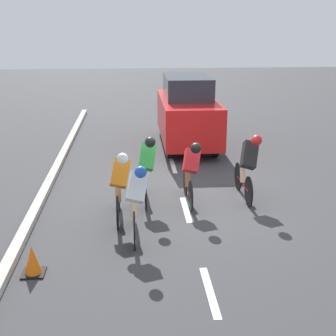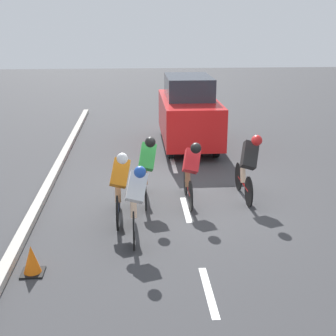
{
  "view_description": "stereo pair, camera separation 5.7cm",
  "coord_description": "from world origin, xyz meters",
  "views": [
    {
      "loc": [
        1.1,
        10.07,
        3.91
      ],
      "look_at": [
        0.39,
        0.79,
        0.95
      ],
      "focal_mm": 50.0,
      "sensor_mm": 36.0,
      "label": 1
    },
    {
      "loc": [
        1.04,
        10.07,
        3.91
      ],
      "look_at": [
        0.39,
        0.79,
        0.95
      ],
      "focal_mm": 50.0,
      "sensor_mm": 36.0,
      "label": 2
    }
  ],
  "objects": [
    {
      "name": "traffic_cone",
      "position": [
        2.75,
        3.26,
        0.24
      ],
      "size": [
        0.36,
        0.36,
        0.49
      ],
      "color": "black",
      "rests_on": "ground"
    },
    {
      "name": "cyclist_green",
      "position": [
        0.82,
        0.29,
        0.82
      ],
      "size": [
        0.43,
        1.76,
        1.56
      ],
      "color": "black",
      "rests_on": "ground"
    },
    {
      "name": "lane_stripe_far",
      "position": [
        0.0,
        -2.41,
        0.0
      ],
      "size": [
        0.12,
        1.4,
        0.01
      ],
      "primitive_type": "cube",
      "color": "white",
      "rests_on": "ground"
    },
    {
      "name": "curb",
      "position": [
        3.2,
        0.79,
        0.07
      ],
      "size": [
        0.2,
        22.55,
        0.14
      ],
      "primitive_type": "cube",
      "color": "#B7B2A8",
      "rests_on": "ground"
    },
    {
      "name": "lane_stripe_near",
      "position": [
        0.0,
        3.99,
        0.0
      ],
      "size": [
        0.12,
        1.4,
        0.01
      ],
      "primitive_type": "cube",
      "color": "white",
      "rests_on": "ground"
    },
    {
      "name": "cyclist_black",
      "position": [
        -1.44,
        0.25,
        0.83
      ],
      "size": [
        0.48,
        1.72,
        1.55
      ],
      "color": "black",
      "rests_on": "ground"
    },
    {
      "name": "support_car",
      "position": [
        -0.65,
        -4.53,
        1.11
      ],
      "size": [
        1.7,
        4.14,
        2.22
      ],
      "color": "black",
      "rests_on": "ground"
    },
    {
      "name": "cyclist_white",
      "position": [
        1.07,
        2.09,
        0.77
      ],
      "size": [
        0.44,
        1.7,
        1.49
      ],
      "color": "black",
      "rests_on": "ground"
    },
    {
      "name": "lane_stripe_mid",
      "position": [
        0.0,
        0.79,
        0.0
      ],
      "size": [
        0.12,
        1.4,
        0.01
      ],
      "primitive_type": "cube",
      "color": "white",
      "rests_on": "ground"
    },
    {
      "name": "ground_plane",
      "position": [
        0.0,
        0.0,
        0.0
      ],
      "size": [
        60.0,
        60.0,
        0.0
      ],
      "primitive_type": "plane",
      "color": "#38383A"
    },
    {
      "name": "cyclist_red",
      "position": [
        -0.13,
        0.42,
        0.77
      ],
      "size": [
        0.43,
        1.66,
        1.45
      ],
      "color": "black",
      "rests_on": "ground"
    },
    {
      "name": "cyclist_orange",
      "position": [
        1.39,
        1.28,
        0.78
      ],
      "size": [
        0.44,
        1.66,
        1.5
      ],
      "color": "black",
      "rests_on": "ground"
    }
  ]
}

